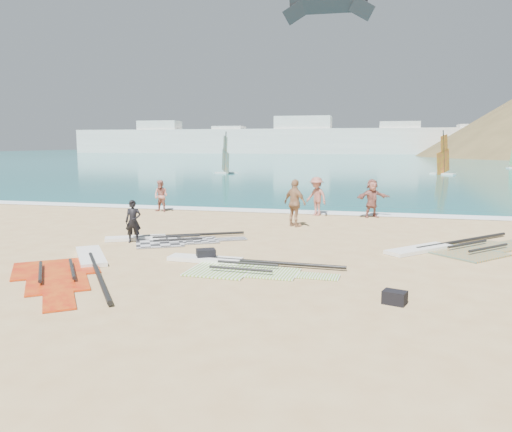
% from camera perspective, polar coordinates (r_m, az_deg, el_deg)
% --- Properties ---
extents(ground, '(300.00, 300.00, 0.00)m').
position_cam_1_polar(ground, '(13.34, -1.84, -6.77)').
color(ground, tan).
rests_on(ground, ground).
extents(sea, '(300.00, 240.00, 0.06)m').
position_cam_1_polar(sea, '(144.50, 12.25, 6.77)').
color(sea, '#0E6361').
rests_on(sea, ground).
extents(surf_line, '(300.00, 1.20, 0.04)m').
position_cam_1_polar(surf_line, '(25.19, 5.59, 0.37)').
color(surf_line, white).
rests_on(surf_line, ground).
extents(far_town, '(160.00, 8.00, 12.00)m').
position_cam_1_polar(far_town, '(163.54, 6.88, 8.64)').
color(far_town, white).
rests_on(far_town, ground).
extents(rig_grey, '(5.05, 3.39, 0.20)m').
position_cam_1_polar(rig_grey, '(18.18, -10.42, -2.66)').
color(rig_grey, '#27272A').
rests_on(rig_grey, ground).
extents(rig_green, '(5.27, 2.18, 0.20)m').
position_cam_1_polar(rig_green, '(14.15, -2.58, -5.68)').
color(rig_green, '#6CAC20').
rests_on(rig_green, ground).
extents(rig_orange, '(5.29, 4.91, 0.20)m').
position_cam_1_polar(rig_orange, '(17.67, 21.90, -3.44)').
color(rig_orange, orange).
rests_on(rig_orange, ground).
extents(rig_red, '(4.71, 6.02, 0.20)m').
position_cam_1_polar(rig_red, '(14.76, -20.01, -5.58)').
color(rig_red, '#B40808').
rests_on(rig_red, ground).
extents(gear_bag_near, '(0.67, 0.61, 0.35)m').
position_cam_1_polar(gear_bag_near, '(14.97, -5.74, -4.44)').
color(gear_bag_near, black).
rests_on(gear_bag_near, ground).
extents(gear_bag_far, '(0.57, 0.48, 0.29)m').
position_cam_1_polar(gear_bag_far, '(11.39, 15.57, -8.95)').
color(gear_bag_far, black).
rests_on(gear_bag_far, ground).
extents(person_wetsuit, '(0.63, 0.51, 1.51)m').
position_cam_1_polar(person_wetsuit, '(18.00, -13.86, -0.60)').
color(person_wetsuit, black).
rests_on(person_wetsuit, ground).
extents(beachgoer_left, '(0.89, 0.75, 1.61)m').
position_cam_1_polar(beachgoer_left, '(25.83, -10.81, 2.26)').
color(beachgoer_left, '#B77063').
rests_on(beachgoer_left, ground).
extents(beachgoer_mid, '(1.38, 1.28, 1.87)m').
position_cam_1_polar(beachgoer_mid, '(24.20, 6.92, 2.25)').
color(beachgoer_mid, '#9F5C4F').
rests_on(beachgoer_mid, ground).
extents(beachgoer_back, '(1.24, 1.06, 1.99)m').
position_cam_1_polar(beachgoer_back, '(20.84, 4.48, 1.48)').
color(beachgoer_back, '#A87A55').
rests_on(beachgoer_back, ground).
extents(beachgoer_right, '(1.73, 1.28, 1.81)m').
position_cam_1_polar(beachgoer_right, '(24.05, 13.12, 1.99)').
color(beachgoer_right, '#A15E52').
rests_on(beachgoer_right, ground).
extents(windsurfer_left, '(2.64, 2.77, 4.80)m').
position_cam_1_polar(windsurfer_left, '(56.98, -3.51, 6.21)').
color(windsurfer_left, white).
rests_on(windsurfer_left, ground).
extents(windsurfer_centre, '(2.70, 2.83, 4.90)m').
position_cam_1_polar(windsurfer_centre, '(58.78, 20.60, 5.78)').
color(windsurfer_centre, white).
rests_on(windsurfer_centre, ground).
extents(kitesurf_kite, '(9.00, 1.19, 2.76)m').
position_cam_1_polar(kitesurf_kite, '(52.90, 8.24, 22.72)').
color(kitesurf_kite, black).
rests_on(kitesurf_kite, ground).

